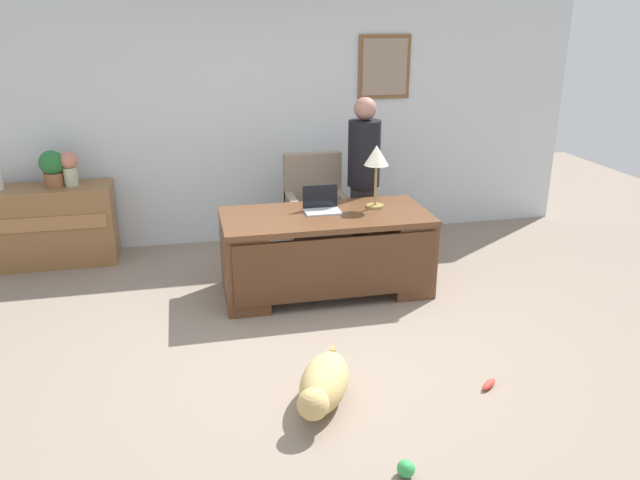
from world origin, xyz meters
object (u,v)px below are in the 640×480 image
object	(u,v)px
laptop	(321,205)
potted_plant	(52,167)
credenza	(51,225)
dog_toy_bone	(489,384)
armchair	(316,212)
desk	(326,250)
dog_toy_ball	(406,469)
person_standing	(363,179)
dog_lying	(323,385)
vase_with_flowers	(69,167)
desk_lamp	(376,159)

from	to	relation	value
laptop	potted_plant	size ratio (longest dim) A/B	0.89
credenza	dog_toy_bone	xyz separation A→B (m)	(3.30, -3.08, -0.38)
armchair	potted_plant	xyz separation A→B (m)	(-2.56, 0.40, 0.52)
desk	credenza	distance (m)	2.88
laptop	dog_toy_ball	xyz separation A→B (m)	(-0.11, -2.59, -0.75)
person_standing	laptop	bearing A→B (deg)	-134.35
dog_lying	vase_with_flowers	bearing A→B (deg)	121.84
laptop	vase_with_flowers	distance (m)	2.58
desk	vase_with_flowers	xyz separation A→B (m)	(-2.30, 1.31, 0.58)
desk	dog_lying	distance (m)	1.79
credenza	dog_lying	size ratio (longest dim) A/B	1.72
laptop	desk_lamp	world-z (taller)	desk_lamp
credenza	dog_toy_bone	size ratio (longest dim) A/B	7.67
laptop	credenza	bearing A→B (deg)	155.05
person_standing	dog_toy_ball	xyz separation A→B (m)	(-0.67, -3.17, -0.81)
desk	dog_toy_bone	size ratio (longest dim) A/B	11.29
desk_lamp	vase_with_flowers	distance (m)	3.04
armchair	laptop	bearing A→B (deg)	-98.44
laptop	dog_toy_bone	world-z (taller)	laptop
armchair	dog_toy_bone	distance (m)	2.79
desk	potted_plant	world-z (taller)	potted_plant
dog_lying	potted_plant	xyz separation A→B (m)	(-2.04, 3.03, 0.85)
dog_toy_ball	armchair	bearing A→B (deg)	86.24
potted_plant	dog_toy_bone	xyz separation A→B (m)	(3.20, -3.08, -0.98)
vase_with_flowers	dog_toy_bone	world-z (taller)	vase_with_flowers
person_standing	laptop	xyz separation A→B (m)	(-0.56, -0.57, -0.06)
laptop	desk_lamp	bearing A→B (deg)	0.11
dog_lying	dog_toy_bone	xyz separation A→B (m)	(1.16, -0.05, -0.13)
credenza	dog_lying	world-z (taller)	credenza
desk	dog_toy_ball	size ratio (longest dim) A/B	18.25
desk_lamp	potted_plant	distance (m)	3.18
armchair	dog_toy_bone	size ratio (longest dim) A/B	6.55
desk	armchair	bearing A→B (deg)	83.83
credenza	potted_plant	size ratio (longest dim) A/B	3.49
dog_toy_ball	vase_with_flowers	bearing A→B (deg)	119.98
dog_toy_ball	potted_plant	bearing A→B (deg)	121.77
dog_toy_bone	credenza	bearing A→B (deg)	136.96
desk	dog_toy_ball	distance (m)	2.50
dog_lying	laptop	xyz separation A→B (m)	(0.40, 1.85, 0.64)
armchair	dog_lying	xyz separation A→B (m)	(-0.52, -2.63, -0.33)
desk	armchair	distance (m)	0.91
desk	dog_lying	size ratio (longest dim) A/B	2.53
desk	vase_with_flowers	world-z (taller)	vase_with_flowers
desk	dog_toy_bone	distance (m)	1.95
desk	person_standing	xyz separation A→B (m)	(0.54, 0.70, 0.45)
laptop	dog_toy_bone	distance (m)	2.18
desk_lamp	vase_with_flowers	bearing A→B (deg)	157.01
dog_lying	desk_lamp	world-z (taller)	desk_lamp
credenza	laptop	bearing A→B (deg)	-24.95
armchair	person_standing	xyz separation A→B (m)	(0.44, -0.21, 0.38)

